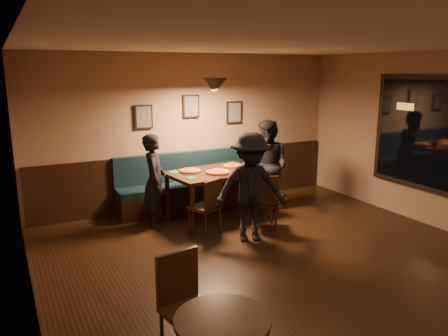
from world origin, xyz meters
The scene contains 27 objects.
floor centered at (0.00, 0.00, 0.00)m, with size 7.00×7.00×0.00m, color black.
ceiling centered at (0.00, 0.00, 2.80)m, with size 7.00×7.00×0.00m, color silver.
wall_back centered at (0.00, 3.50, 1.40)m, with size 6.00×6.00×0.00m, color #8C704F.
wall_left centered at (-3.00, 0.00, 1.40)m, with size 7.00×7.00×0.00m, color #8C704F.
wainscot centered at (0.00, 3.47, 0.50)m, with size 5.88×0.06×1.00m, color black.
booth_bench centered at (0.00, 3.20, 0.50)m, with size 3.00×0.60×1.00m, color #0F232D, non-canonical shape.
window_frame centered at (2.96, 0.50, 1.50)m, with size 0.06×2.56×1.86m, color black.
window_glass centered at (2.93, 0.50, 1.50)m, with size 2.40×2.40×0.00m, color black.
picture_left centered at (-0.90, 3.47, 1.70)m, with size 0.32×0.04×0.42m, color black.
picture_center centered at (0.00, 3.47, 1.85)m, with size 0.32×0.04×0.42m, color black.
picture_right centered at (0.90, 3.47, 1.70)m, with size 0.32×0.04×0.42m, color black.
pendant_lamp centered at (0.01, 2.53, 2.25)m, with size 0.44×0.44×0.25m, color black.
dining_table centered at (0.01, 2.53, 0.41)m, with size 1.54×0.99×0.83m, color black.
chair_near_left centered at (-0.45, 1.93, 0.44)m, with size 0.39×0.39×0.89m, color black, non-canonical shape.
chair_near_right centered at (0.48, 1.71, 0.45)m, with size 0.40×0.40×0.91m, color #301D0D, non-canonical shape.
diner_left centered at (-1.01, 2.64, 0.76)m, with size 0.55×0.36×1.52m, color black.
diner_right centered at (1.06, 2.48, 0.82)m, with size 0.80×0.62×1.64m, color black.
diner_front centered at (0.04, 1.38, 0.82)m, with size 1.05×0.61×1.63m, color black.
pizza_a centered at (-0.37, 2.67, 0.85)m, with size 0.36×0.36×0.04m, color #CB6C26.
pizza_b centered at (-0.01, 2.37, 0.85)m, with size 0.39×0.39×0.04m, color #CB6626.
pizza_c centered at (0.45, 2.71, 0.84)m, with size 0.32×0.32×0.04m, color #BF6624.
soda_glass centered at (0.66, 2.25, 0.90)m, with size 0.07×0.07×0.15m, color black.
tabasco_bottle centered at (0.52, 2.43, 0.89)m, with size 0.03×0.03×0.13m, color #9D2805.
napkin_a centered at (-0.63, 2.77, 0.83)m, with size 0.14×0.14×0.01m, color #217C37.
napkin_b centered at (-0.53, 2.28, 0.83)m, with size 0.15×0.15×0.01m, color #1C6B30.
cutlery_set centered at (0.05, 2.12, 0.83)m, with size 0.02×0.20×0.00m, color silver.
cafe_chair_far centered at (-1.85, -0.74, 0.47)m, with size 0.42×0.42×0.94m, color black, non-canonical shape.
Camera 1 is at (-3.16, -3.93, 2.51)m, focal length 35.02 mm.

